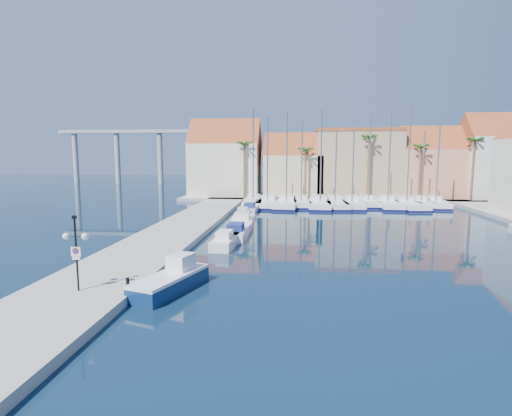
{
  "coord_description": "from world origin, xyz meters",
  "views": [
    {
      "loc": [
        2.27,
        -23.54,
        7.47
      ],
      "look_at": [
        -1.02,
        10.42,
        3.0
      ],
      "focal_mm": 28.0,
      "sensor_mm": 36.0,
      "label": 1
    }
  ],
  "objects": [
    {
      "name": "motorboat_west_2",
      "position": [
        -3.32,
        18.89,
        0.51
      ],
      "size": [
        2.72,
        7.25,
        1.4
      ],
      "rotation": [
        0.0,
        0.0,
        0.06
      ],
      "color": "white",
      "rests_on": "ground"
    },
    {
      "name": "palm_1",
      "position": [
        4.0,
        42.0,
        8.14
      ],
      "size": [
        2.6,
        2.6,
        9.15
      ],
      "color": "brown",
      "rests_on": "shore_north"
    },
    {
      "name": "sailboat_9",
      "position": [
        18.33,
        35.99,
        0.58
      ],
      "size": [
        4.05,
        12.03,
        14.61
      ],
      "rotation": [
        0.0,
        0.0,
        0.08
      ],
      "color": "white",
      "rests_on": "ground"
    },
    {
      "name": "sailboat_4",
      "position": [
        6.05,
        35.47,
        0.58
      ],
      "size": [
        3.7,
        11.73,
        14.07
      ],
      "rotation": [
        0.0,
        0.0,
        -0.06
      ],
      "color": "white",
      "rests_on": "ground"
    },
    {
      "name": "building_4",
      "position": [
        34.0,
        46.0,
        6.97
      ],
      "size": [
        8.3,
        8.0,
        14.0
      ],
      "color": "silver",
      "rests_on": "shore_north"
    },
    {
      "name": "sailboat_7",
      "position": [
        13.19,
        37.09,
        0.64
      ],
      "size": [
        2.8,
        8.35,
        13.63
      ],
      "rotation": [
        0.0,
        0.0,
        0.08
      ],
      "color": "white",
      "rests_on": "ground"
    },
    {
      "name": "palm_2",
      "position": [
        14.0,
        42.0,
        10.02
      ],
      "size": [
        2.6,
        2.6,
        11.15
      ],
      "color": "brown",
      "rests_on": "shore_north"
    },
    {
      "name": "sailboat_1",
      "position": [
        -1.67,
        36.04,
        0.58
      ],
      "size": [
        3.85,
        11.41,
        13.32
      ],
      "rotation": [
        0.0,
        0.0,
        -0.08
      ],
      "color": "white",
      "rests_on": "ground"
    },
    {
      "name": "motorboat_west_0",
      "position": [
        -3.37,
        8.49,
        0.51
      ],
      "size": [
        1.92,
        5.2,
        1.4
      ],
      "rotation": [
        0.0,
        0.0,
        -0.06
      ],
      "color": "white",
      "rests_on": "ground"
    },
    {
      "name": "ground",
      "position": [
        0.0,
        0.0,
        0.0
      ],
      "size": [
        260.0,
        260.0,
        0.0
      ],
      "primitive_type": "plane",
      "color": "black",
      "rests_on": "ground"
    },
    {
      "name": "shore_north",
      "position": [
        10.0,
        48.0,
        0.25
      ],
      "size": [
        54.0,
        16.0,
        0.5
      ],
      "primitive_type": "cube",
      "color": "gray",
      "rests_on": "ground"
    },
    {
      "name": "building_2",
      "position": [
        13.0,
        48.0,
        6.26
      ],
      "size": [
        14.2,
        10.2,
        11.5
      ],
      "color": "tan",
      "rests_on": "shore_north"
    },
    {
      "name": "sailboat_2",
      "position": [
        1.14,
        35.56,
        0.57
      ],
      "size": [
        3.8,
        12.18,
        13.74
      ],
      "rotation": [
        0.0,
        0.0,
        -0.05
      ],
      "color": "white",
      "rests_on": "ground"
    },
    {
      "name": "palm_0",
      "position": [
        -6.0,
        42.0,
        9.08
      ],
      "size": [
        2.6,
        2.6,
        10.15
      ],
      "color": "brown",
      "rests_on": "shore_north"
    },
    {
      "name": "sailboat_10",
      "position": [
        20.79,
        36.99,
        0.59
      ],
      "size": [
        2.57,
        8.62,
        11.01
      ],
      "rotation": [
        0.0,
        0.0,
        -0.04
      ],
      "color": "white",
      "rests_on": "ground"
    },
    {
      "name": "sailboat_8",
      "position": [
        15.82,
        36.28,
        0.59
      ],
      "size": [
        3.27,
        11.13,
        14.17
      ],
      "rotation": [
        0.0,
        0.0,
        -0.03
      ],
      "color": "white",
      "rests_on": "ground"
    },
    {
      "name": "bollard",
      "position": [
        -6.6,
        -3.58,
        0.74
      ],
      "size": [
        0.19,
        0.19,
        0.48
      ],
      "primitive_type": "cylinder",
      "color": "black",
      "rests_on": "quay_west"
    },
    {
      "name": "sailboat_5",
      "position": [
        8.14,
        35.7,
        0.56
      ],
      "size": [
        3.56,
        11.38,
        11.21
      ],
      "rotation": [
        0.0,
        0.0,
        0.05
      ],
      "color": "white",
      "rests_on": "ground"
    },
    {
      "name": "motorboat_west_5",
      "position": [
        -3.71,
        33.05,
        0.51
      ],
      "size": [
        2.66,
        6.73,
        1.4
      ],
      "rotation": [
        0.0,
        0.0,
        -0.09
      ],
      "color": "white",
      "rests_on": "ground"
    },
    {
      "name": "building_1",
      "position": [
        2.0,
        47.0,
        5.3
      ],
      "size": [
        10.3,
        8.0,
        11.0
      ],
      "color": "#CEB491",
      "rests_on": "shore_north"
    },
    {
      "name": "fishing_boat",
      "position": [
        -4.48,
        -2.58,
        0.62
      ],
      "size": [
        3.36,
        5.62,
        1.87
      ],
      "rotation": [
        0.0,
        0.0,
        -0.32
      ],
      "color": "navy",
      "rests_on": "ground"
    },
    {
      "name": "motorboat_west_3",
      "position": [
        -3.83,
        23.12,
        0.51
      ],
      "size": [
        2.02,
        5.26,
        1.4
      ],
      "rotation": [
        0.0,
        0.0,
        0.07
      ],
      "color": "white",
      "rests_on": "ground"
    },
    {
      "name": "sailboat_0",
      "position": [
        -3.85,
        35.66,
        0.6
      ],
      "size": [
        3.11,
        10.35,
        14.12
      ],
      "rotation": [
        0.0,
        0.0,
        0.04
      ],
      "color": "white",
      "rests_on": "ground"
    },
    {
      "name": "sailboat_6",
      "position": [
        10.6,
        35.54,
        0.56
      ],
      "size": [
        2.81,
        10.36,
        11.04
      ],
      "rotation": [
        0.0,
        0.0,
        -0.01
      ],
      "color": "white",
      "rests_on": "ground"
    },
    {
      "name": "building_3",
      "position": [
        25.0,
        47.0,
        5.86
      ],
      "size": [
        10.3,
        8.0,
        12.0
      ],
      "color": "tan",
      "rests_on": "shore_north"
    },
    {
      "name": "motorboat_west_4",
      "position": [
        -3.54,
        28.0,
        0.51
      ],
      "size": [
        1.85,
        5.72,
        1.4
      ],
      "rotation": [
        0.0,
        0.0,
        0.0
      ],
      "color": "white",
      "rests_on": "ground"
    },
    {
      "name": "motorboat_west_1",
      "position": [
        -3.01,
        12.3,
        0.51
      ],
      "size": [
        1.96,
        6.05,
        1.4
      ],
      "rotation": [
        0.0,
        0.0,
        -0.0
      ],
      "color": "white",
      "rests_on": "ground"
    },
    {
      "name": "building_0",
      "position": [
        -10.0,
        47.0,
        6.52
      ],
      "size": [
        12.3,
        9.0,
        13.5
      ],
      "color": "beige",
      "rests_on": "shore_north"
    },
    {
      "name": "viaduct",
      "position": [
        -39.07,
        82.0,
        10.25
      ],
      "size": [
        48.0,
        2.2,
        14.45
      ],
      "color": "#9E9E99",
      "rests_on": "ground"
    },
    {
      "name": "palm_4",
      "position": [
        30.0,
        42.0,
        9.55
      ],
      "size": [
        2.6,
        2.6,
        10.65
      ],
      "color": "brown",
      "rests_on": "shore_north"
    },
    {
      "name": "sailboat_3",
      "position": [
        3.24,
        35.99,
        0.6
      ],
      "size": [
        3.04,
        9.2,
        12.64
      ],
      "rotation": [
        0.0,
        0.0,
        0.07
      ],
      "color": "white",
      "rests_on": "ground"
    },
    {
      "name": "quay_west",
      "position": [
        -9.0,
        13.5,
        0.25
      ],
      "size": [
        6.0,
        77.0,
        0.5
      ],
      "primitive_type": "cube",
      "color": "gray",
      "rests_on": "ground"
    },
    {
      "name": "palm_3",
      "position": [
        22.0,
        42.0,
        8.61
      ],
      "size": [
        2.6,
        2.6,
        9.65
      ],
      "color": "brown",
      "rests_on": "shore_north"
    },
    {
      "name": "sailboat_11",
      "position": [
        22.74,
        36.66,
        0.62
      ],
      "size": [
        2.62,
        8.81,
        13.16
      ],
      "rotation": [
        0.0,
        0.0,
        -0.04
      ],
      "color": "white",
      "rests_on": "ground"
    },
    {
      "name": "lamp_post",
      "position": [
        -8.87,
        -4.49,
        3.11
      ],
      "size": [
        1.35,
        0.4,
        3.97
      ],
      "rotation": [
        0.0,
        0.0,
        0.04
      ],
      "color": "black",
      "rests_on": "quay_west"
    }
  ]
}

